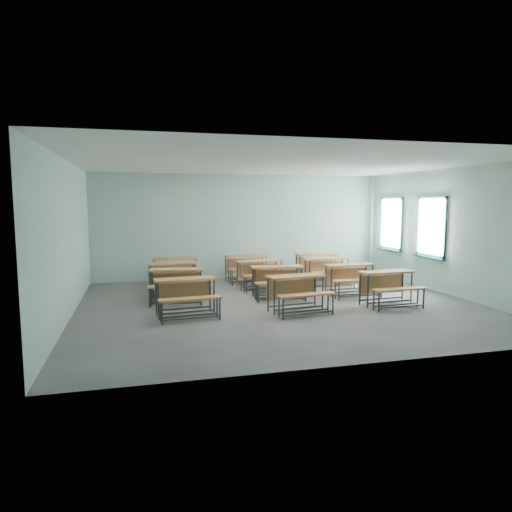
% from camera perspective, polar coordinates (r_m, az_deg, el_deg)
% --- Properties ---
extents(room, '(9.04, 8.04, 3.24)m').
position_cam_1_polar(room, '(10.38, 3.49, 2.62)').
color(room, slate).
rests_on(room, ground).
extents(desk_unit_r0c0, '(1.33, 0.96, 0.78)m').
position_cam_1_polar(desk_unit_r0c0, '(9.48, -8.72, -4.39)').
color(desk_unit_r0c0, '#A2673A').
rests_on(desk_unit_r0c0, ground).
extents(desk_unit_r0c1, '(1.35, 0.99, 0.78)m').
position_cam_1_polar(desk_unit_r0c1, '(9.78, 5.27, -3.99)').
color(desk_unit_r0c1, '#A2673A').
rests_on(desk_unit_r0c1, ground).
extents(desk_unit_r0c2, '(1.31, 0.92, 0.78)m').
position_cam_1_polar(desk_unit_r0c2, '(10.78, 16.28, -3.24)').
color(desk_unit_r0c2, '#A2673A').
rests_on(desk_unit_r0c2, ground).
extents(desk_unit_r1c0, '(1.34, 0.98, 0.78)m').
position_cam_1_polar(desk_unit_r1c0, '(10.87, -9.93, -2.99)').
color(desk_unit_r1c0, '#A2673A').
rests_on(desk_unit_r1c0, ground).
extents(desk_unit_r1c1, '(1.32, 0.94, 0.78)m').
position_cam_1_polar(desk_unit_r1c1, '(11.16, 2.76, -2.64)').
color(desk_unit_r1c1, '#A2673A').
rests_on(desk_unit_r1c1, ground).
extents(desk_unit_r1c2, '(1.27, 0.87, 0.78)m').
position_cam_1_polar(desk_unit_r1c2, '(11.76, 11.83, -2.30)').
color(desk_unit_r1c2, '#A2673A').
rests_on(desk_unit_r1c2, ground).
extents(desk_unit_r2c0, '(1.32, 0.95, 0.78)m').
position_cam_1_polar(desk_unit_r2c0, '(12.00, -10.28, -2.08)').
color(desk_unit_r2c0, '#A2673A').
rests_on(desk_unit_r2c0, ground).
extents(desk_unit_r2c1, '(1.33, 0.96, 0.78)m').
position_cam_1_polar(desk_unit_r2c1, '(12.29, 0.60, -1.77)').
color(desk_unit_r2c1, '#A2673A').
rests_on(desk_unit_r2c1, ground).
extents(desk_unit_r2c2, '(1.26, 0.85, 0.78)m').
position_cam_1_polar(desk_unit_r2c2, '(12.96, 9.00, -1.41)').
color(desk_unit_r2c2, '#A2673A').
rests_on(desk_unit_r2c2, ground).
extents(desk_unit_r3c0, '(1.31, 0.93, 0.78)m').
position_cam_1_polar(desk_unit_r3c0, '(13.01, -10.09, -1.40)').
color(desk_unit_r3c0, '#A2673A').
rests_on(desk_unit_r3c0, ground).
extents(desk_unit_r3c1, '(1.30, 0.91, 0.78)m').
position_cam_1_polar(desk_unit_r3c1, '(13.44, -1.14, -1.04)').
color(desk_unit_r3c1, '#A2673A').
rests_on(desk_unit_r3c1, ground).
extents(desk_unit_r3c2, '(1.27, 0.86, 0.78)m').
position_cam_1_polar(desk_unit_r3c2, '(14.00, 7.67, -0.79)').
color(desk_unit_r3c2, '#A2673A').
rests_on(desk_unit_r3c2, ground).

